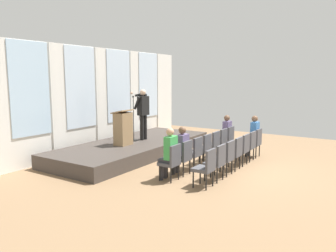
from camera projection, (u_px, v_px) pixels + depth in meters
The scene contains 24 objects.
ground_plane at pixel (230, 169), 9.42m from camera, with size 13.08×13.08×0.00m, color #846647.
rear_partition at pixel (101, 98), 11.87m from camera, with size 9.50×0.14×3.64m.
stage_platform at pixel (134, 148), 11.26m from camera, with size 6.21×2.45×0.43m, color #3F3833.
speaker at pixel (143, 111), 11.45m from camera, with size 0.52×0.69×1.76m.
mic_stand at pixel (134, 131), 11.35m from camera, with size 0.28×0.28×1.55m.
lectern at pixel (123, 128), 10.60m from camera, with size 0.60×0.48×1.16m.
chair_r0_c0 at pixel (172, 160), 8.29m from camera, with size 0.46×0.44×0.94m.
audience_r0_c0 at pixel (169, 152), 8.30m from camera, with size 0.36×0.39×1.35m.
chair_r0_c1 at pixel (184, 155), 8.79m from camera, with size 0.46×0.44×0.94m.
audience_r0_c1 at pixel (181, 148), 8.81m from camera, with size 0.36×0.39×1.31m.
chair_r0_c2 at pixel (194, 151), 9.29m from camera, with size 0.46×0.44×0.94m.
chair_r0_c3 at pixel (204, 147), 9.80m from camera, with size 0.46×0.44×0.94m.
chair_r0_c4 at pixel (213, 144), 10.30m from camera, with size 0.46×0.44×0.94m.
chair_r0_c5 at pixel (221, 141), 10.80m from camera, with size 0.46×0.44×0.94m.
chair_r0_c6 at pixel (228, 138), 11.31m from camera, with size 0.46×0.44×0.94m.
audience_r0_c6 at pixel (226, 132), 11.32m from camera, with size 0.36×0.39×1.33m.
chair_r1_c0 at pixel (206, 166), 7.77m from camera, with size 0.46×0.44×0.94m.
chair_r1_c1 at pixel (217, 160), 8.28m from camera, with size 0.46×0.44×0.94m.
chair_r1_c2 at pixel (226, 156), 8.78m from camera, with size 0.46×0.44×0.94m.
chair_r1_c3 at pixel (235, 151), 9.28m from camera, with size 0.46×0.44×0.94m.
chair_r1_c4 at pixel (242, 148), 9.78m from camera, with size 0.46×0.44×0.94m.
chair_r1_c5 at pixel (249, 144), 10.29m from camera, with size 0.46×0.44×0.94m.
chair_r1_c6 at pixel (255, 141), 10.79m from camera, with size 0.46×0.44×0.94m.
audience_r1_c6 at pixel (253, 134), 10.80m from camera, with size 0.36×0.39×1.37m.
Camera 1 is at (-8.66, -3.43, 2.60)m, focal length 35.24 mm.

